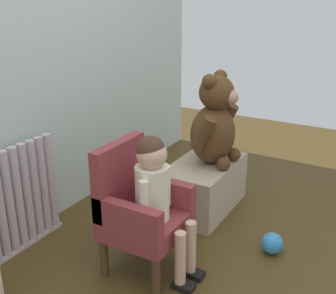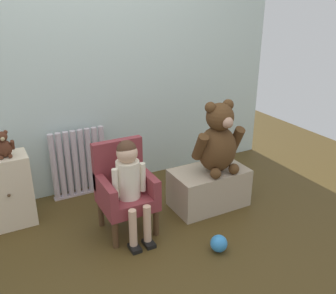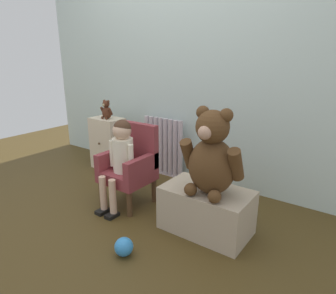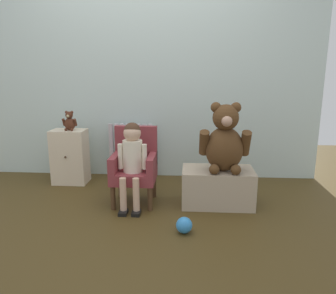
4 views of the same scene
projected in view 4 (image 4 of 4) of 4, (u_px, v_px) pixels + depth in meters
name	position (u px, v px, depth m)	size (l,w,h in m)	color
ground_plane	(124.00, 226.00, 2.55)	(6.00, 6.00, 0.00)	#463517
back_wall	(144.00, 68.00, 3.53)	(3.80, 0.05, 2.40)	silver
radiator	(131.00, 151.00, 3.63)	(0.50, 0.05, 0.61)	#C4B5BF
small_dresser	(70.00, 157.00, 3.47)	(0.35, 0.27, 0.57)	beige
child_armchair	(135.00, 165.00, 2.95)	(0.39, 0.38, 0.68)	brown
child_figure	(132.00, 153.00, 2.81)	(0.25, 0.35, 0.75)	#EDE4CA
low_bench	(217.00, 187.00, 2.93)	(0.63, 0.37, 0.33)	tan
large_teddy_bear	(225.00, 141.00, 2.79)	(0.43, 0.30, 0.59)	#50331A
small_teddy_bear	(70.00, 122.00, 3.36)	(0.15, 0.10, 0.20)	#4D2719
toy_ball	(184.00, 225.00, 2.42)	(0.12, 0.12, 0.12)	#3488D1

